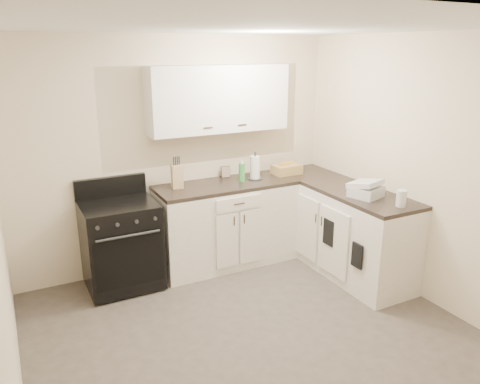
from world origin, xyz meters
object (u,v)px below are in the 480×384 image
stove (121,245)px  knife_block (177,177)px  countertop_grill (366,192)px  wicker_basket (287,169)px  paper_towel (255,168)px

stove → knife_block: knife_block is taller
stove → knife_block: (0.66, 0.11, 0.60)m
knife_block → countertop_grill: (1.56, -1.15, -0.07)m
wicker_basket → countertop_grill: (0.22, -1.11, -0.00)m
knife_block → paper_towel: (0.90, -0.07, 0.01)m
knife_block → paper_towel: size_ratio=0.94×
paper_towel → stove: bearing=-178.7°
knife_block → wicker_basket: bearing=4.5°
paper_towel → countertop_grill: paper_towel is taller
stove → wicker_basket: 2.07m
stove → wicker_basket: wicker_basket is taller
paper_towel → countertop_grill: (0.66, -1.08, -0.08)m
paper_towel → wicker_basket: size_ratio=0.81×
stove → wicker_basket: size_ratio=2.70×
knife_block → paper_towel: paper_towel is taller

